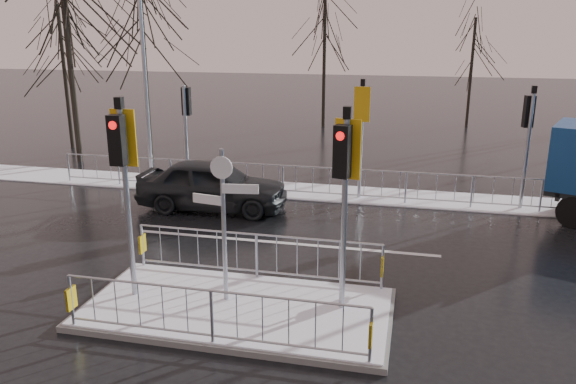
# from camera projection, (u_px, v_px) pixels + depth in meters

# --- Properties ---
(ground) EXTENTS (120.00, 120.00, 0.00)m
(ground) POSITION_uv_depth(u_px,v_px,m) (238.00, 312.00, 11.05)
(ground) COLOR black
(ground) RESTS_ON ground
(snow_verge) EXTENTS (30.00, 2.00, 0.04)m
(snow_verge) POSITION_uv_depth(u_px,v_px,m) (316.00, 192.00, 19.09)
(snow_verge) COLOR white
(snow_verge) RESTS_ON ground
(lane_markings) EXTENTS (8.00, 11.38, 0.01)m
(lane_markings) POSITION_uv_depth(u_px,v_px,m) (232.00, 320.00, 10.74)
(lane_markings) COLOR silver
(lane_markings) RESTS_ON ground
(traffic_island) EXTENTS (6.00, 3.04, 4.15)m
(traffic_island) POSITION_uv_depth(u_px,v_px,m) (237.00, 294.00, 10.95)
(traffic_island) COLOR #63635E
(traffic_island) RESTS_ON ground
(far_kerb_fixtures) EXTENTS (18.00, 0.65, 3.83)m
(far_kerb_fixtures) POSITION_uv_depth(u_px,v_px,m) (322.00, 168.00, 18.27)
(far_kerb_fixtures) COLOR #9BA1A9
(far_kerb_fixtures) RESTS_ON ground
(car_far_lane) EXTENTS (4.64, 2.00, 1.56)m
(car_far_lane) POSITION_uv_depth(u_px,v_px,m) (213.00, 185.00, 17.14)
(car_far_lane) COLOR black
(car_far_lane) RESTS_ON ground
(tree_near_a) EXTENTS (4.75, 4.75, 8.97)m
(tree_near_a) POSITION_uv_depth(u_px,v_px,m) (64.00, 9.00, 21.90)
(tree_near_a) COLOR black
(tree_near_a) RESTS_ON ground
(tree_near_b) EXTENTS (4.00, 4.00, 7.55)m
(tree_near_b) POSITION_uv_depth(u_px,v_px,m) (143.00, 34.00, 23.03)
(tree_near_b) COLOR black
(tree_near_b) RESTS_ON ground
(tree_near_c) EXTENTS (3.50, 3.50, 6.61)m
(tree_near_c) POSITION_uv_depth(u_px,v_px,m) (62.00, 49.00, 25.12)
(tree_near_c) COLOR black
(tree_near_c) RESTS_ON ground
(tree_far_a) EXTENTS (3.75, 3.75, 7.08)m
(tree_far_a) POSITION_uv_depth(u_px,v_px,m) (325.00, 39.00, 30.72)
(tree_far_a) COLOR black
(tree_far_a) RESTS_ON ground
(tree_far_b) EXTENTS (3.25, 3.25, 6.14)m
(tree_far_b) POSITION_uv_depth(u_px,v_px,m) (473.00, 51.00, 31.04)
(tree_far_b) COLOR black
(tree_far_b) RESTS_ON ground
(street_lamp_left) EXTENTS (1.25, 0.18, 8.20)m
(street_lamp_left) POSITION_uv_depth(u_px,v_px,m) (145.00, 54.00, 20.07)
(street_lamp_left) COLOR #9BA1A9
(street_lamp_left) RESTS_ON ground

